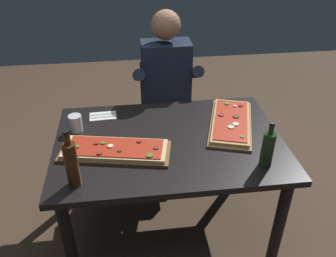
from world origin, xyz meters
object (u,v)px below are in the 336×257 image
tumbler_near_camera (76,124)px  pizza_rectangular_front (115,150)px  pizza_rectangular_left (231,122)px  seated_diner (167,87)px  diner_chair (165,107)px  oil_bottle_amber (268,149)px  dining_table (169,152)px  wine_bottle_dark (72,163)px

tumbler_near_camera → pizza_rectangular_front: bearing=-47.7°
pizza_rectangular_left → seated_diner: seated_diner is taller
tumbler_near_camera → diner_chair: bearing=46.1°
oil_bottle_amber → pizza_rectangular_left: bearing=99.3°
dining_table → tumbler_near_camera: bearing=162.8°
dining_table → tumbler_near_camera: 0.62m
pizza_rectangular_left → diner_chair: size_ratio=0.74×
pizza_rectangular_left → dining_table: bearing=-164.0°
diner_chair → seated_diner: 0.28m
oil_bottle_amber → seated_diner: seated_diner is taller
tumbler_near_camera → diner_chair: size_ratio=0.13×
dining_table → pizza_rectangular_left: pizza_rectangular_left is taller
pizza_rectangular_left → seated_diner: bearing=119.7°
dining_table → pizza_rectangular_left: 0.46m
dining_table → wine_bottle_dark: wine_bottle_dark is taller
pizza_rectangular_front → seated_diner: (0.41, 0.83, -0.02)m
pizza_rectangular_front → pizza_rectangular_left: bearing=16.0°
wine_bottle_dark → diner_chair: 1.40m
wine_bottle_dark → tumbler_near_camera: (-0.04, 0.52, -0.09)m
seated_diner → oil_bottle_amber: bearing=-68.2°
oil_bottle_amber → diner_chair: 1.30m
dining_table → wine_bottle_dark: size_ratio=4.24×
dining_table → tumbler_near_camera: (-0.58, 0.18, 0.14)m
pizza_rectangular_front → seated_diner: 0.92m
dining_table → tumbler_near_camera: tumbler_near_camera is taller
oil_bottle_amber → tumbler_near_camera: bearing=155.3°
dining_table → wine_bottle_dark: (-0.54, -0.34, 0.23)m
pizza_rectangular_front → wine_bottle_dark: wine_bottle_dark is taller
dining_table → pizza_rectangular_front: bearing=-164.1°
pizza_rectangular_left → tumbler_near_camera: bearing=176.8°
tumbler_near_camera → oil_bottle_amber: bearing=-24.7°
pizza_rectangular_front → wine_bottle_dark: (-0.21, -0.25, 0.12)m
pizza_rectangular_front → tumbler_near_camera: (-0.25, 0.27, 0.03)m
wine_bottle_dark → diner_chair: size_ratio=0.38×
dining_table → seated_diner: size_ratio=1.05×
pizza_rectangular_left → tumbler_near_camera: (-1.00, 0.06, 0.03)m
dining_table → seated_diner: 0.75m
pizza_rectangular_left → diner_chair: 0.86m
wine_bottle_dark → pizza_rectangular_left: bearing=25.8°
wine_bottle_dark → seated_diner: (0.61, 1.08, -0.13)m
pizza_rectangular_front → wine_bottle_dark: bearing=-130.0°
wine_bottle_dark → seated_diner: seated_diner is taller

